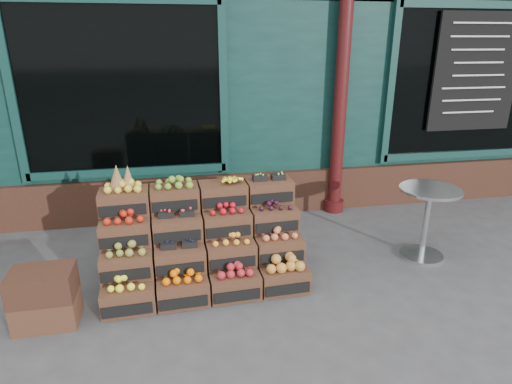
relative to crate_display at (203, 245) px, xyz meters
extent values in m
plane|color=#424245|center=(0.78, -0.54, -0.38)|extent=(60.00, 60.00, 0.00)
cube|color=#0E302C|center=(0.78, 4.66, 2.02)|extent=(12.00, 6.00, 4.80)
cube|color=#0E302C|center=(0.78, 1.71, 1.12)|extent=(12.00, 0.12, 3.00)
cube|color=#392016|center=(0.78, 1.64, -0.08)|extent=(12.00, 0.18, 0.60)
cube|color=black|center=(-0.82, 1.64, 1.37)|extent=(2.40, 0.06, 2.00)
cube|color=black|center=(3.98, 1.64, 1.37)|extent=(2.40, 0.06, 2.00)
cylinder|color=#3F0E0F|center=(1.98, 1.51, 1.22)|extent=(0.18, 0.18, 3.20)
cube|color=black|center=(3.98, 1.56, 1.52)|extent=(1.30, 0.04, 1.60)
cube|color=#4C2D1E|center=(-0.72, -0.42, -0.26)|extent=(0.49, 0.35, 0.24)
cube|color=black|center=(-0.71, -0.60, -0.28)|extent=(0.44, 0.03, 0.11)
cube|color=#FFF82B|center=(-0.72, -0.42, -0.10)|extent=(0.39, 0.27, 0.08)
cube|color=#4C2D1E|center=(-0.22, -0.40, -0.26)|extent=(0.49, 0.35, 0.24)
cube|color=black|center=(-0.22, -0.58, -0.28)|extent=(0.44, 0.03, 0.11)
cube|color=#FB6800|center=(-0.22, -0.40, -0.10)|extent=(0.39, 0.27, 0.08)
cube|color=#4C2D1E|center=(0.27, -0.38, -0.26)|extent=(0.49, 0.35, 0.24)
cube|color=black|center=(0.28, -0.56, -0.28)|extent=(0.44, 0.03, 0.11)
cube|color=maroon|center=(0.27, -0.38, -0.09)|extent=(0.39, 0.27, 0.09)
cube|color=#4C2D1E|center=(0.76, -0.36, -0.26)|extent=(0.49, 0.35, 0.24)
cube|color=black|center=(0.77, -0.54, -0.28)|extent=(0.44, 0.03, 0.11)
cube|color=#C07C2F|center=(0.76, -0.36, -0.08)|extent=(0.39, 0.27, 0.11)
cube|color=#4C2D1E|center=(-0.72, -0.22, -0.02)|extent=(0.49, 0.35, 0.24)
cube|color=black|center=(-0.72, -0.40, -0.04)|extent=(0.44, 0.03, 0.11)
cube|color=olive|center=(-0.72, -0.22, 0.14)|extent=(0.39, 0.27, 0.08)
cube|color=#4C2D1E|center=(-0.23, -0.20, -0.02)|extent=(0.49, 0.35, 0.24)
cube|color=black|center=(-0.22, -0.38, -0.04)|extent=(0.44, 0.03, 0.11)
cube|color=#121738|center=(-0.23, -0.20, 0.11)|extent=(0.39, 0.27, 0.03)
cube|color=#4C2D1E|center=(0.26, -0.18, -0.02)|extent=(0.49, 0.35, 0.24)
cube|color=black|center=(0.27, -0.36, -0.04)|extent=(0.44, 0.03, 0.11)
cube|color=#FFA12A|center=(0.26, -0.18, 0.13)|extent=(0.39, 0.27, 0.06)
cube|color=#4C2D1E|center=(0.75, -0.16, -0.02)|extent=(0.49, 0.35, 0.24)
cube|color=black|center=(0.76, -0.34, -0.04)|extent=(0.44, 0.03, 0.11)
cube|color=#DC6D40|center=(0.75, -0.16, 0.14)|extent=(0.39, 0.27, 0.08)
cube|color=#4C2D1E|center=(-0.73, -0.02, 0.22)|extent=(0.49, 0.35, 0.24)
cube|color=black|center=(-0.73, -0.20, 0.19)|extent=(0.44, 0.03, 0.11)
cube|color=#B71E0E|center=(-0.73, -0.02, 0.38)|extent=(0.39, 0.27, 0.08)
cube|color=#4C2D1E|center=(-0.24, 0.00, 0.22)|extent=(0.49, 0.35, 0.24)
cube|color=black|center=(-0.23, -0.18, 0.19)|extent=(0.44, 0.03, 0.11)
cube|color=red|center=(-0.24, 0.00, 0.35)|extent=(0.39, 0.27, 0.03)
cube|color=#4C2D1E|center=(0.25, 0.02, 0.22)|extent=(0.49, 0.35, 0.24)
cube|color=black|center=(0.26, -0.16, 0.19)|extent=(0.44, 0.03, 0.11)
cube|color=#A8101B|center=(0.25, 0.02, 0.37)|extent=(0.39, 0.27, 0.07)
cube|color=#4C2D1E|center=(0.74, 0.04, 0.22)|extent=(0.49, 0.35, 0.24)
cube|color=black|center=(0.75, -0.14, 0.19)|extent=(0.44, 0.03, 0.11)
cube|color=black|center=(0.74, 0.04, 0.37)|extent=(0.39, 0.27, 0.06)
cube|color=#4C2D1E|center=(-0.74, 0.18, 0.45)|extent=(0.49, 0.35, 0.24)
cube|color=black|center=(-0.73, 0.00, 0.43)|extent=(0.44, 0.03, 0.11)
cube|color=yellow|center=(-0.74, 0.18, 0.61)|extent=(0.39, 0.27, 0.08)
cube|color=#4C2D1E|center=(-0.25, 0.20, 0.45)|extent=(0.49, 0.35, 0.24)
cube|color=black|center=(-0.24, 0.02, 0.43)|extent=(0.44, 0.03, 0.11)
cube|color=olive|center=(-0.25, 0.20, 0.61)|extent=(0.39, 0.27, 0.08)
cube|color=#4C2D1E|center=(0.24, 0.22, 0.45)|extent=(0.49, 0.35, 0.24)
cube|color=black|center=(0.25, 0.04, 0.43)|extent=(0.44, 0.03, 0.11)
cube|color=yellow|center=(0.24, 0.22, 0.61)|extent=(0.39, 0.27, 0.07)
cube|color=#4C2D1E|center=(0.74, 0.24, 0.45)|extent=(0.49, 0.35, 0.24)
cube|color=black|center=(0.74, 0.06, 0.43)|extent=(0.44, 0.03, 0.11)
cube|color=#83BF3E|center=(0.74, 0.24, 0.59)|extent=(0.39, 0.27, 0.03)
cube|color=#392016|center=(0.01, -0.19, -0.26)|extent=(1.96, 0.41, 0.24)
cube|color=#392016|center=(0.01, 0.01, -0.14)|extent=(1.96, 0.41, 0.47)
cube|color=#392016|center=(0.00, 0.21, -0.02)|extent=(1.96, 0.41, 0.71)
cone|color=olive|center=(-0.79, 0.18, 0.71)|extent=(0.16, 0.16, 0.27)
cone|color=olive|center=(-0.69, 0.21, 0.69)|extent=(0.15, 0.15, 0.24)
cube|color=#4C2D1E|center=(-1.39, -0.51, -0.25)|extent=(0.52, 0.36, 0.26)
cube|color=#392016|center=(-1.39, -0.51, 0.01)|extent=(0.52, 0.36, 0.26)
cylinder|color=silver|center=(2.48, -0.01, -0.36)|extent=(0.48, 0.48, 0.03)
cylinder|color=silver|center=(2.48, -0.01, 0.03)|extent=(0.07, 0.07, 0.79)
cylinder|color=silver|center=(2.48, -0.01, 0.43)|extent=(0.66, 0.66, 0.03)
imported|color=#1A5B29|center=(-0.49, 2.21, 0.57)|extent=(0.79, 0.64, 1.89)
camera|label=1|loc=(-0.19, -3.94, 1.97)|focal=30.00mm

